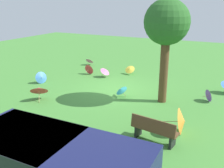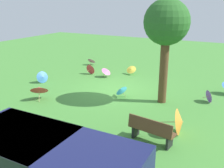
{
  "view_description": "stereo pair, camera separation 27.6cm",
  "coord_description": "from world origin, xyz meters",
  "px_view_note": "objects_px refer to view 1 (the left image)",
  "views": [
    {
      "loc": [
        -5.65,
        11.98,
        4.58
      ],
      "look_at": [
        -0.1,
        0.92,
        0.6
      ],
      "focal_mm": 41.62,
      "sensor_mm": 36.0,
      "label": 1
    },
    {
      "loc": [
        -5.9,
        11.85,
        4.58
      ],
      "look_at": [
        -0.1,
        0.92,
        0.6
      ],
      "focal_mm": 41.62,
      "sensor_mm": 36.0,
      "label": 2
    }
  ],
  "objects_px": {
    "van_dark": "(50,162)",
    "parasol_blue_1": "(41,78)",
    "parasol_orange_0": "(182,121)",
    "shade_tree": "(167,25)",
    "parasol_pink_0": "(90,60)",
    "parasol_pink_2": "(105,71)",
    "parasol_red_1": "(39,89)",
    "parasol_purple_0": "(210,95)",
    "parasol_yellow_0": "(130,69)",
    "park_bench": "(154,130)",
    "parasol_teal_0": "(121,90)",
    "parasol_red_0": "(90,69)"
  },
  "relations": [
    {
      "from": "parasol_blue_1",
      "to": "parasol_pink_2",
      "type": "distance_m",
      "value": 3.87
    },
    {
      "from": "van_dark",
      "to": "parasol_blue_1",
      "type": "height_order",
      "value": "van_dark"
    },
    {
      "from": "parasol_yellow_0",
      "to": "parasol_purple_0",
      "type": "bearing_deg",
      "value": 152.95
    },
    {
      "from": "parasol_red_1",
      "to": "parasol_purple_0",
      "type": "relative_size",
      "value": 1.84
    },
    {
      "from": "parasol_orange_0",
      "to": "parasol_pink_2",
      "type": "bearing_deg",
      "value": -41.32
    },
    {
      "from": "parasol_orange_0",
      "to": "parasol_red_1",
      "type": "bearing_deg",
      "value": -2.48
    },
    {
      "from": "parasol_teal_0",
      "to": "parasol_pink_2",
      "type": "distance_m",
      "value": 3.61
    },
    {
      "from": "shade_tree",
      "to": "parasol_yellow_0",
      "type": "xyz_separation_m",
      "value": [
        3.23,
        -3.7,
        -3.23
      ]
    },
    {
      "from": "park_bench",
      "to": "parasol_red_0",
      "type": "distance_m",
      "value": 9.08
    },
    {
      "from": "parasol_red_0",
      "to": "parasol_purple_0",
      "type": "distance_m",
      "value": 7.8
    },
    {
      "from": "park_bench",
      "to": "parasol_purple_0",
      "type": "xyz_separation_m",
      "value": [
        -1.2,
        -4.8,
        -0.16
      ]
    },
    {
      "from": "parasol_teal_0",
      "to": "parasol_purple_0",
      "type": "xyz_separation_m",
      "value": [
        -4.01,
        -1.34,
        -0.07
      ]
    },
    {
      "from": "van_dark",
      "to": "parasol_yellow_0",
      "type": "distance_m",
      "value": 11.29
    },
    {
      "from": "van_dark",
      "to": "parasol_orange_0",
      "type": "relative_size",
      "value": 4.66
    },
    {
      "from": "parasol_purple_0",
      "to": "parasol_pink_2",
      "type": "height_order",
      "value": "parasol_pink_2"
    },
    {
      "from": "parasol_blue_1",
      "to": "parasol_red_1",
      "type": "bearing_deg",
      "value": 129.12
    },
    {
      "from": "parasol_red_1",
      "to": "parasol_blue_1",
      "type": "relative_size",
      "value": 1.52
    },
    {
      "from": "shade_tree",
      "to": "parasol_teal_0",
      "type": "distance_m",
      "value": 3.8
    },
    {
      "from": "parasol_red_1",
      "to": "parasol_blue_1",
      "type": "xyz_separation_m",
      "value": [
        1.7,
        -2.09,
        -0.18
      ]
    },
    {
      "from": "parasol_pink_0",
      "to": "van_dark",
      "type": "bearing_deg",
      "value": 117.41
    },
    {
      "from": "van_dark",
      "to": "parasol_orange_0",
      "type": "height_order",
      "value": "van_dark"
    },
    {
      "from": "parasol_pink_0",
      "to": "parasol_orange_0",
      "type": "xyz_separation_m",
      "value": [
        -8.46,
        7.54,
        0.15
      ]
    },
    {
      "from": "shade_tree",
      "to": "parasol_pink_0",
      "type": "bearing_deg",
      "value": -34.66
    },
    {
      "from": "parasol_purple_0",
      "to": "parasol_pink_2",
      "type": "xyz_separation_m",
      "value": [
        6.36,
        -1.4,
        0.09
      ]
    },
    {
      "from": "parasol_pink_0",
      "to": "parasol_orange_0",
      "type": "distance_m",
      "value": 11.33
    },
    {
      "from": "shade_tree",
      "to": "parasol_pink_0",
      "type": "height_order",
      "value": "shade_tree"
    },
    {
      "from": "van_dark",
      "to": "parasol_blue_1",
      "type": "distance_m",
      "value": 9.44
    },
    {
      "from": "van_dark",
      "to": "parasol_red_1",
      "type": "relative_size",
      "value": 4.03
    },
    {
      "from": "parasol_yellow_0",
      "to": "shade_tree",
      "type": "bearing_deg",
      "value": 131.19
    },
    {
      "from": "van_dark",
      "to": "shade_tree",
      "type": "xyz_separation_m",
      "value": [
        -0.67,
        -7.29,
        2.67
      ]
    },
    {
      "from": "parasol_teal_0",
      "to": "parasol_blue_1",
      "type": "distance_m",
      "value": 5.05
    },
    {
      "from": "parasol_orange_0",
      "to": "parasol_yellow_0",
      "type": "bearing_deg",
      "value": -53.55
    },
    {
      "from": "parasol_red_0",
      "to": "parasol_pink_2",
      "type": "bearing_deg",
      "value": 170.65
    },
    {
      "from": "park_bench",
      "to": "parasol_teal_0",
      "type": "xyz_separation_m",
      "value": [
        2.81,
        -3.46,
        -0.09
      ]
    },
    {
      "from": "parasol_pink_2",
      "to": "parasol_red_1",
      "type": "bearing_deg",
      "value": 78.37
    },
    {
      "from": "van_dark",
      "to": "parasol_blue_1",
      "type": "xyz_separation_m",
      "value": [
        6.38,
        -6.93,
        -0.56
      ]
    },
    {
      "from": "parasol_yellow_0",
      "to": "parasol_pink_0",
      "type": "bearing_deg",
      "value": -16.55
    },
    {
      "from": "parasol_pink_0",
      "to": "parasol_yellow_0",
      "type": "distance_m",
      "value": 3.86
    },
    {
      "from": "shade_tree",
      "to": "park_bench",
      "type": "bearing_deg",
      "value": 102.09
    },
    {
      "from": "parasol_pink_0",
      "to": "parasol_pink_2",
      "type": "bearing_deg",
      "value": 137.42
    },
    {
      "from": "shade_tree",
      "to": "parasol_blue_1",
      "type": "bearing_deg",
      "value": 2.88
    },
    {
      "from": "parasol_pink_0",
      "to": "parasol_purple_0",
      "type": "distance_m",
      "value": 9.71
    },
    {
      "from": "parasol_blue_1",
      "to": "parasol_orange_0",
      "type": "distance_m",
      "value": 8.9
    },
    {
      "from": "parasol_red_0",
      "to": "parasol_pink_2",
      "type": "xyz_separation_m",
      "value": [
        -1.27,
        0.21,
        0.06
      ]
    },
    {
      "from": "parasol_red_1",
      "to": "parasol_teal_0",
      "type": "relative_size",
      "value": 1.38
    },
    {
      "from": "parasol_yellow_0",
      "to": "parasol_purple_0",
      "type": "height_order",
      "value": "parasol_purple_0"
    },
    {
      "from": "parasol_red_1",
      "to": "parasol_blue_1",
      "type": "distance_m",
      "value": 2.7
    },
    {
      "from": "parasol_red_1",
      "to": "parasol_pink_0",
      "type": "relative_size",
      "value": 1.89
    },
    {
      "from": "parasol_pink_2",
      "to": "parasol_yellow_0",
      "type": "bearing_deg",
      "value": -131.15
    },
    {
      "from": "parasol_red_1",
      "to": "parasol_yellow_0",
      "type": "relative_size",
      "value": 1.76
    }
  ]
}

